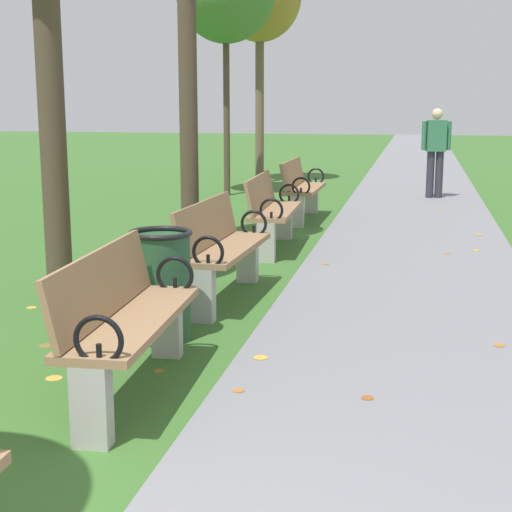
# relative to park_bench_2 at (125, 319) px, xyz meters

# --- Properties ---
(paved_walkway) EXTENTS (2.37, 44.00, 0.02)m
(paved_walkway) POSITION_rel_park_bench_2_xyz_m (1.69, 15.48, -0.48)
(paved_walkway) COLOR slate
(paved_walkway) RESTS_ON ground
(park_bench_2) EXTENTS (0.55, 1.62, 0.90)m
(park_bench_2) POSITION_rel_park_bench_2_xyz_m (0.00, 0.00, 0.00)
(park_bench_2) COLOR #93704C
(park_bench_2) RESTS_ON ground
(park_bench_3) EXTENTS (0.53, 1.62, 0.90)m
(park_bench_3) POSITION_rel_park_bench_2_xyz_m (-0.00, 2.38, 0.00)
(park_bench_3) COLOR #93704C
(park_bench_3) RESTS_ON ground
(park_bench_4) EXTENTS (0.52, 1.61, 0.90)m
(park_bench_4) POSITION_rel_park_bench_2_xyz_m (-0.00, 4.86, 0.00)
(park_bench_4) COLOR #93704C
(park_bench_4) RESTS_ON ground
(park_bench_5) EXTENTS (0.49, 1.60, 0.90)m
(park_bench_5) POSITION_rel_park_bench_2_xyz_m (-0.00, 7.31, 0.00)
(park_bench_5) COLOR #93704C
(park_bench_5) RESTS_ON ground
(pedestrian_walking) EXTENTS (0.53, 0.26, 1.62)m
(pedestrian_walking) POSITION_rel_park_bench_2_xyz_m (2.02, 10.36, 0.44)
(pedestrian_walking) COLOR #2D2D38
(pedestrian_walking) RESTS_ON paved_walkway
(trash_bin) EXTENTS (0.48, 0.48, 0.84)m
(trash_bin) POSITION_rel_park_bench_2_xyz_m (-0.15, 1.13, -0.06)
(trash_bin) COLOR #234C2D
(trash_bin) RESTS_ON ground
(scattered_leaves) EXTENTS (4.23, 12.69, 0.02)m
(scattered_leaves) POSITION_rel_park_bench_2_xyz_m (0.41, 1.29, -0.47)
(scattered_leaves) COLOR #AD6B23
(scattered_leaves) RESTS_ON ground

